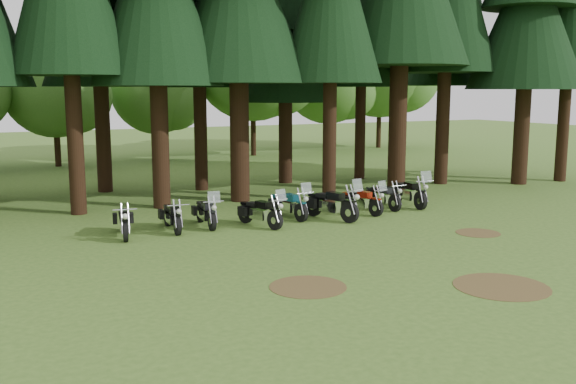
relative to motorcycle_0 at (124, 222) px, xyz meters
The scene contains 19 objects.
ground 7.60m from the motorcycle_0, 42.21° to the right, with size 120.00×120.00×0.00m, color #3B5E20.
pine_back_4 14.85m from the motorcycle_0, 40.18° to the left, with size 4.94×4.94×13.78m.
decid_3 20.46m from the motorcycle_0, 87.42° to the left, with size 6.12×5.95×7.65m.
decid_4 22.76m from the motorcycle_0, 71.27° to the left, with size 5.93×5.76×7.41m.
decid_5 25.54m from the motorcycle_0, 55.99° to the left, with size 8.45×8.21×10.56m.
decid_6 30.36m from the motorcycle_0, 46.95° to the left, with size 7.06×6.86×8.82m.
decid_7 33.69m from the motorcycle_0, 40.91° to the left, with size 8.44×8.20×10.55m.
dirt_patch_0 7.58m from the motorcycle_0, 69.75° to the right, with size 1.80×1.80×0.01m, color #4C3D1E.
dirt_patch_1 11.12m from the motorcycle_0, 24.43° to the right, with size 1.40×1.40×0.01m, color #4C3D1E.
dirt_patch_2 11.26m from the motorcycle_0, 53.96° to the right, with size 2.20×2.20×0.01m, color #4C3D1E.
motorcycle_0 is the anchor object (origin of this frame).
motorcycle_1 1.58m from the motorcycle_0, ahead, with size 0.35×2.08×0.85m.
motorcycle_2 2.77m from the motorcycle_0, ahead, with size 0.45×2.11×1.33m.
motorcycle_3 4.39m from the motorcycle_0, ahead, with size 0.88×2.14×1.36m.
motorcycle_4 5.82m from the motorcycle_0, ahead, with size 0.60×2.23×1.40m.
motorcycle_5 7.09m from the motorcycle_0, ahead, with size 1.05×2.43×1.55m.
motorcycle_6 8.59m from the motorcycle_0, ahead, with size 0.78×2.09×1.32m.
motorcycle_7 9.87m from the motorcycle_0, ahead, with size 0.35×2.11×0.86m.
motorcycle_8 11.06m from the motorcycle_0, ahead, with size 0.49×2.41×1.51m.
Camera 1 is at (-9.83, -14.51, 4.50)m, focal length 40.00 mm.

